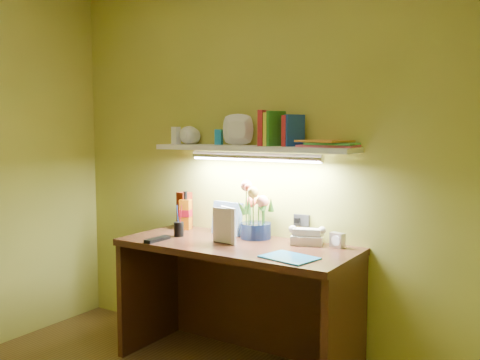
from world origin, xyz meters
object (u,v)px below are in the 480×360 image
desk_clock (337,240)px  whisky_bottle (186,210)px  flower_bouquet (256,211)px  telephone (307,235)px  desk (236,306)px

desk_clock → whisky_bottle: bearing=-161.8°
flower_bouquet → telephone: size_ratio=1.85×
desk → desk_clock: 0.71m
desk → flower_bouquet: (0.02, 0.19, 0.54)m
desk → whisky_bottle: size_ratio=5.52×
desk → desk_clock: size_ratio=16.68×
desk_clock → flower_bouquet: bearing=-160.0°
flower_bouquet → desk_clock: flower_bouquet is taller
desk → telephone: telephone is taller
desk → whisky_bottle: 0.75m
desk → desk_clock: (0.54, 0.22, 0.42)m
desk → flower_bouquet: bearing=83.9°
flower_bouquet → telephone: 0.36m
flower_bouquet → whisky_bottle: bearing=179.9°
flower_bouquet → whisky_bottle: 0.54m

